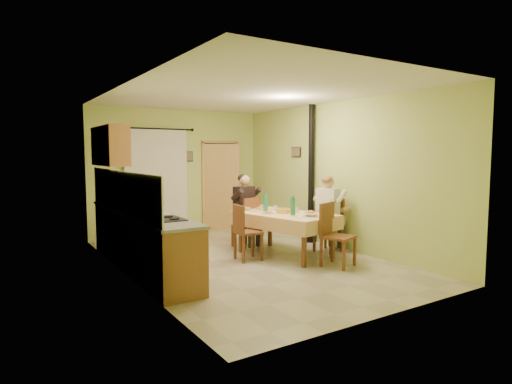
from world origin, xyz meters
TOP-DOWN VIEW (x-y plane):
  - floor at (0.00, 0.00)m, footprint 4.00×6.00m
  - room_shell at (0.00, 0.00)m, footprint 4.04×6.04m
  - kitchen_run at (-1.71, 0.40)m, footprint 0.64×3.64m
  - upper_cabinets at (-1.82, 1.70)m, footprint 0.35×1.40m
  - curtain at (-0.55, 2.90)m, footprint 1.70×0.07m
  - doorway at (1.04, 2.90)m, footprint 0.96×0.34m
  - dining_table at (0.75, -0.08)m, footprint 1.41×1.94m
  - tableware at (0.79, -0.19)m, footprint 0.91×1.54m
  - chair_far at (0.54, 0.92)m, footprint 0.49×0.49m
  - chair_near at (1.03, -1.12)m, footprint 0.59×0.59m
  - chair_right at (1.63, -0.25)m, footprint 0.52×0.52m
  - chair_left at (0.01, -0.01)m, footprint 0.43×0.43m
  - man_far at (0.53, 0.93)m, footprint 0.63×0.54m
  - man_right at (1.61, -0.26)m, footprint 0.55×0.64m
  - stove_flue at (1.90, 0.60)m, footprint 0.24×0.24m
  - picture_back at (0.25, 2.97)m, footprint 0.19×0.03m
  - picture_right at (1.97, 1.20)m, footprint 0.03×0.31m

SIDE VIEW (x-z plane):
  - floor at x=0.00m, z-range -0.01..0.01m
  - chair_left at x=0.01m, z-range -0.19..0.77m
  - chair_far at x=0.54m, z-range -0.19..0.78m
  - chair_right at x=1.63m, z-range -0.20..0.78m
  - chair_near at x=1.03m, z-range -0.22..0.80m
  - dining_table at x=0.75m, z-range 0.00..0.76m
  - kitchen_run at x=-1.71m, z-range -0.30..1.26m
  - tableware at x=0.79m, z-range 0.66..0.99m
  - man_far at x=0.53m, z-range 0.18..1.57m
  - man_right at x=1.61m, z-range 0.18..1.57m
  - stove_flue at x=1.90m, z-range -0.38..2.42m
  - doorway at x=1.04m, z-range -0.02..2.13m
  - curtain at x=-0.55m, z-range 0.15..2.37m
  - picture_back at x=0.25m, z-range 1.64..1.86m
  - room_shell at x=0.00m, z-range 0.41..3.23m
  - picture_right at x=1.97m, z-range 1.75..1.96m
  - upper_cabinets at x=-1.82m, z-range 1.60..2.30m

